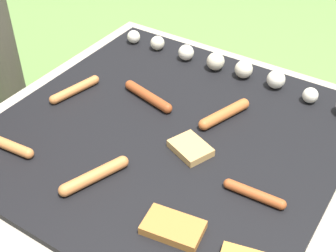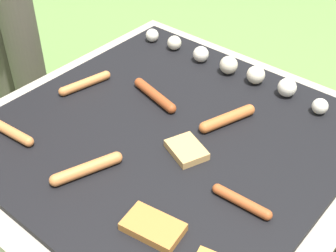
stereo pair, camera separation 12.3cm
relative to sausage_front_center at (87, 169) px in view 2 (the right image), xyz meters
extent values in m
plane|color=#608442|center=(0.05, 0.24, -0.41)|extent=(14.00, 14.00, 0.00)
cube|color=#A89E8C|center=(0.05, 0.24, -0.22)|extent=(1.00, 1.00, 0.37)
cube|color=black|center=(0.05, 0.24, -0.02)|extent=(0.88, 0.88, 0.02)
cylinder|color=#4C473D|center=(-0.69, 0.31, 0.02)|extent=(0.12, 0.12, 0.86)
cylinder|color=#C6753D|center=(0.00, 0.00, 0.00)|extent=(0.08, 0.16, 0.03)
sphere|color=#C6753D|center=(-0.03, -0.07, 0.00)|extent=(0.03, 0.03, 0.03)
sphere|color=#C6753D|center=(0.03, 0.07, 0.00)|extent=(0.03, 0.03, 0.03)
cylinder|color=#A34C23|center=(0.34, 0.15, 0.00)|extent=(0.13, 0.03, 0.02)
sphere|color=#A34C23|center=(0.27, 0.15, 0.00)|extent=(0.02, 0.02, 0.02)
sphere|color=#A34C23|center=(0.40, 0.16, 0.00)|extent=(0.02, 0.02, 0.02)
cylinder|color=#C6753D|center=(-0.28, 0.25, 0.00)|extent=(0.06, 0.15, 0.03)
sphere|color=#C6753D|center=(-0.27, 0.32, 0.00)|extent=(0.03, 0.03, 0.03)
sphere|color=#C6753D|center=(-0.30, 0.17, 0.00)|extent=(0.03, 0.03, 0.03)
cylinder|color=#93421E|center=(-0.08, 0.33, 0.00)|extent=(0.16, 0.07, 0.03)
sphere|color=#93421E|center=(0.00, 0.32, 0.00)|extent=(0.03, 0.03, 0.03)
sphere|color=#93421E|center=(-0.16, 0.35, 0.00)|extent=(0.03, 0.03, 0.03)
cylinder|color=#C6753D|center=(-0.27, -0.04, 0.00)|extent=(0.17, 0.04, 0.03)
sphere|color=#C6753D|center=(-0.19, -0.03, 0.00)|extent=(0.03, 0.03, 0.03)
cylinder|color=#B7602D|center=(0.14, 0.38, 0.00)|extent=(0.08, 0.15, 0.03)
sphere|color=#B7602D|center=(0.17, 0.45, 0.00)|extent=(0.03, 0.03, 0.03)
sphere|color=#B7602D|center=(0.12, 0.31, 0.00)|extent=(0.03, 0.03, 0.03)
cube|color=tan|center=(0.14, 0.21, 0.00)|extent=(0.12, 0.11, 0.02)
cube|color=#B27033|center=(0.23, -0.03, 0.00)|extent=(0.14, 0.09, 0.02)
sphere|color=silver|center=(-0.32, 0.59, 0.01)|extent=(0.04, 0.04, 0.04)
sphere|color=beige|center=(-0.22, 0.60, 0.01)|extent=(0.05, 0.05, 0.05)
sphere|color=silver|center=(-0.11, 0.59, 0.01)|extent=(0.05, 0.05, 0.05)
sphere|color=beige|center=(0.00, 0.59, 0.01)|extent=(0.06, 0.06, 0.06)
sphere|color=beige|center=(0.10, 0.60, 0.01)|extent=(0.06, 0.06, 0.06)
sphere|color=silver|center=(0.20, 0.60, 0.01)|extent=(0.06, 0.06, 0.06)
sphere|color=silver|center=(0.31, 0.58, 0.01)|extent=(0.05, 0.05, 0.05)
camera|label=1|loc=(0.57, -0.56, 0.77)|focal=50.00mm
camera|label=2|loc=(0.67, -0.49, 0.77)|focal=50.00mm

